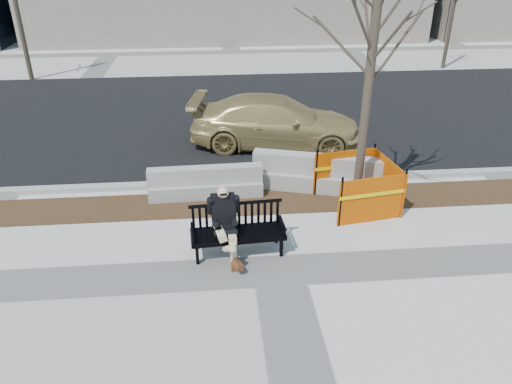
# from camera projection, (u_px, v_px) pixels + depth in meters

# --- Properties ---
(ground) EXTENTS (120.00, 120.00, 0.00)m
(ground) POSITION_uv_depth(u_px,v_px,m) (278.00, 270.00, 9.06)
(ground) COLOR beige
(ground) RESTS_ON ground
(mulch_strip) EXTENTS (40.00, 1.20, 0.02)m
(mulch_strip) POSITION_uv_depth(u_px,v_px,m) (264.00, 202.00, 11.34)
(mulch_strip) COLOR #47301C
(mulch_strip) RESTS_ON ground
(asphalt_street) EXTENTS (60.00, 10.40, 0.01)m
(asphalt_street) POSITION_uv_depth(u_px,v_px,m) (245.00, 114.00, 16.79)
(asphalt_street) COLOR black
(asphalt_street) RESTS_ON ground
(curb) EXTENTS (60.00, 0.25, 0.12)m
(curb) POSITION_uv_depth(u_px,v_px,m) (260.00, 181.00, 12.15)
(curb) COLOR #9E9B93
(curb) RESTS_ON ground
(bench) EXTENTS (1.88, 0.78, 0.98)m
(bench) POSITION_uv_depth(u_px,v_px,m) (238.00, 252.00, 9.56)
(bench) COLOR black
(bench) RESTS_ON ground
(seated_man) EXTENTS (0.66, 1.02, 1.38)m
(seated_man) POSITION_uv_depth(u_px,v_px,m) (225.00, 252.00, 9.57)
(seated_man) COLOR black
(seated_man) RESTS_ON ground
(tree_fence) EXTENTS (2.64, 2.64, 5.74)m
(tree_fence) POSITION_uv_depth(u_px,v_px,m) (355.00, 205.00, 11.19)
(tree_fence) COLOR #FF5D00
(tree_fence) RESTS_ON ground
(sedan) EXTENTS (5.15, 2.81, 1.42)m
(sedan) POSITION_uv_depth(u_px,v_px,m) (276.00, 145.00, 14.36)
(sedan) COLOR tan
(sedan) RESTS_ON ground
(jersey_barrier_left) EXTENTS (2.66, 0.61, 0.76)m
(jersey_barrier_left) POSITION_uv_depth(u_px,v_px,m) (206.00, 196.00, 11.60)
(jersey_barrier_left) COLOR #9D9A93
(jersey_barrier_left) RESTS_ON ground
(jersey_barrier_right) EXTENTS (3.17, 1.48, 0.90)m
(jersey_barrier_right) POSITION_uv_depth(u_px,v_px,m) (317.00, 189.00, 11.91)
(jersey_barrier_right) COLOR #9B9891
(jersey_barrier_right) RESTS_ON ground
(far_tree_left) EXTENTS (2.25, 2.25, 5.85)m
(far_tree_left) POSITION_uv_depth(u_px,v_px,m) (32.00, 79.00, 20.72)
(far_tree_left) COLOR #473D2E
(far_tree_left) RESTS_ON ground
(far_tree_right) EXTENTS (2.19, 2.19, 5.17)m
(far_tree_right) POSITION_uv_depth(u_px,v_px,m) (443.00, 68.00, 22.46)
(far_tree_right) COLOR #42362A
(far_tree_right) RESTS_ON ground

